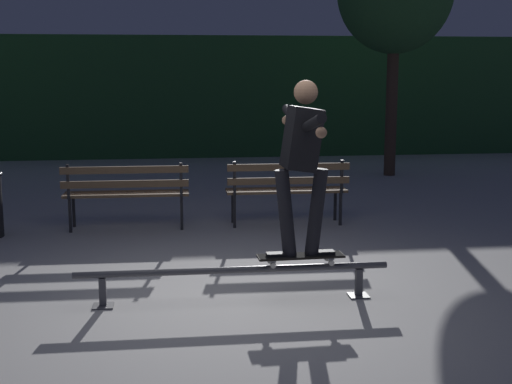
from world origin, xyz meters
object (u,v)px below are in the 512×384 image
(skateboard, at_px, (301,257))
(park_bench_leftmost, at_px, (126,189))
(skateboarder, at_px, (302,153))
(park_bench_left_center, at_px, (287,186))
(grind_rail, at_px, (234,274))

(skateboard, relative_size, park_bench_leftmost, 0.49)
(skateboarder, bearing_deg, skateboard, -177.81)
(skateboard, distance_m, skateboarder, 0.94)
(park_bench_left_center, bearing_deg, skateboard, -97.38)
(skateboarder, height_order, park_bench_left_center, skateboarder)
(grind_rail, bearing_deg, park_bench_left_center, 71.68)
(grind_rail, distance_m, skateboarder, 1.24)
(park_bench_leftmost, height_order, park_bench_left_center, same)
(grind_rail, xyz_separation_m, park_bench_leftmost, (-1.10, 3.01, 0.29))
(skateboard, bearing_deg, park_bench_left_center, 82.62)
(skateboarder, distance_m, park_bench_leftmost, 3.55)
(grind_rail, distance_m, park_bench_left_center, 3.18)
(skateboard, bearing_deg, skateboarder, 2.19)
(grind_rail, relative_size, skateboarder, 1.80)
(park_bench_leftmost, distance_m, park_bench_left_center, 2.09)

